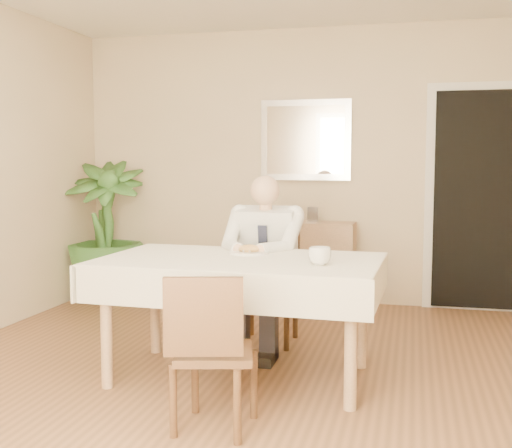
% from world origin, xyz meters
% --- Properties ---
extents(room, '(5.00, 5.02, 2.60)m').
position_xyz_m(room, '(0.00, 0.00, 1.30)').
color(room, brown).
rests_on(room, ground).
extents(doorway, '(0.96, 0.07, 2.10)m').
position_xyz_m(doorway, '(1.55, 2.46, 1.00)').
color(doorway, silver).
rests_on(doorway, ground).
extents(mirror, '(0.86, 0.04, 0.76)m').
position_xyz_m(mirror, '(-0.04, 2.47, 1.55)').
color(mirror, silver).
rests_on(mirror, room).
extents(dining_table, '(1.75, 1.07, 0.75)m').
position_xyz_m(dining_table, '(-0.06, 0.18, 0.67)').
color(dining_table, tan).
rests_on(dining_table, ground).
extents(chair_far, '(0.41, 0.41, 0.86)m').
position_xyz_m(chair_far, '(-0.06, 1.06, 0.48)').
color(chair_far, '#3E2513').
rests_on(chair_far, ground).
extents(chair_near, '(0.46, 0.47, 0.80)m').
position_xyz_m(chair_near, '(0.02, -0.66, 0.45)').
color(chair_near, '#3E2513').
rests_on(chair_near, ground).
extents(seated_man, '(0.48, 0.72, 1.24)m').
position_xyz_m(seated_man, '(-0.06, 0.77, 0.69)').
color(seated_man, white).
rests_on(seated_man, ground).
extents(plate, '(0.26, 0.26, 0.02)m').
position_xyz_m(plate, '(-0.06, 0.39, 0.76)').
color(plate, white).
rests_on(plate, dining_table).
extents(food, '(0.14, 0.14, 0.06)m').
position_xyz_m(food, '(-0.06, 0.39, 0.78)').
color(food, olive).
rests_on(food, dining_table).
extents(knife, '(0.01, 0.13, 0.01)m').
position_xyz_m(knife, '(-0.02, 0.33, 0.78)').
color(knife, silver).
rests_on(knife, dining_table).
extents(fork, '(0.01, 0.13, 0.01)m').
position_xyz_m(fork, '(-0.10, 0.33, 0.78)').
color(fork, silver).
rests_on(fork, dining_table).
extents(coffee_mug, '(0.15, 0.15, 0.10)m').
position_xyz_m(coffee_mug, '(0.45, 0.05, 0.80)').
color(coffee_mug, white).
rests_on(coffee_mug, dining_table).
extents(sideboard, '(0.98, 0.34, 0.78)m').
position_xyz_m(sideboard, '(-0.04, 2.32, 0.39)').
color(sideboard, tan).
rests_on(sideboard, ground).
extents(photo_frame_left, '(0.10, 0.02, 0.14)m').
position_xyz_m(photo_frame_left, '(-0.47, 2.32, 0.85)').
color(photo_frame_left, silver).
rests_on(photo_frame_left, sideboard).
extents(photo_frame_center, '(0.10, 0.02, 0.14)m').
position_xyz_m(photo_frame_center, '(-0.18, 2.38, 0.85)').
color(photo_frame_center, silver).
rests_on(photo_frame_center, sideboard).
extents(photo_frame_right, '(0.10, 0.02, 0.14)m').
position_xyz_m(photo_frame_right, '(0.06, 2.35, 0.85)').
color(photo_frame_right, silver).
rests_on(photo_frame_right, sideboard).
extents(potted_palm, '(0.93, 0.93, 1.36)m').
position_xyz_m(potted_palm, '(-1.95, 2.10, 0.68)').
color(potted_palm, '#2B551F').
rests_on(potted_palm, ground).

